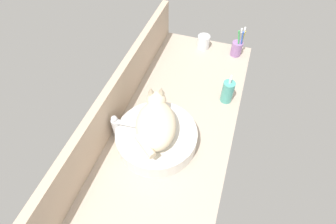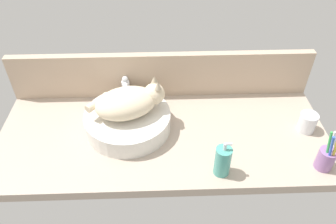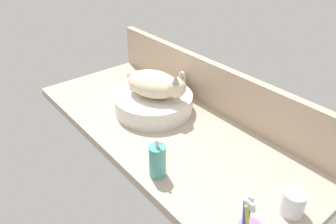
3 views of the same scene
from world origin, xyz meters
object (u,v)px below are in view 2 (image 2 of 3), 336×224
soap_dispenser (223,161)px  water_glass (307,124)px  sink_basin (128,121)px  faucet (126,89)px  toothbrush_cup (326,158)px  cat (129,102)px

soap_dispenser → water_glass: bearing=28.3°
sink_basin → faucet: faucet is taller
faucet → water_glass: size_ratio=1.67×
faucet → soap_dispenser: 56.45cm
sink_basin → soap_dispenser: bearing=-35.2°
faucet → toothbrush_cup: (75.57, -41.56, -2.30)cm
cat → water_glass: cat is taller
sink_basin → soap_dispenser: size_ratio=2.31×
toothbrush_cup → water_glass: 20.21cm
faucet → water_glass: faucet is taller
soap_dispenser → toothbrush_cup: bearing=1.4°
faucet → soap_dispenser: bearing=-48.9°
soap_dispenser → water_glass: 44.56cm
water_glass → faucet: bearing=164.3°
cat → faucet: (-2.87, 16.98, -6.52)cm
sink_basin → soap_dispenser: soap_dispenser is taller
faucet → toothbrush_cup: size_ratio=0.73×
toothbrush_cup → sink_basin: bearing=162.0°
cat → toothbrush_cup: size_ratio=1.69×
sink_basin → cat: cat is taller
cat → toothbrush_cup: (72.70, -24.58, -8.82)cm
sink_basin → toothbrush_cup: (73.97, -24.08, 0.97)cm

